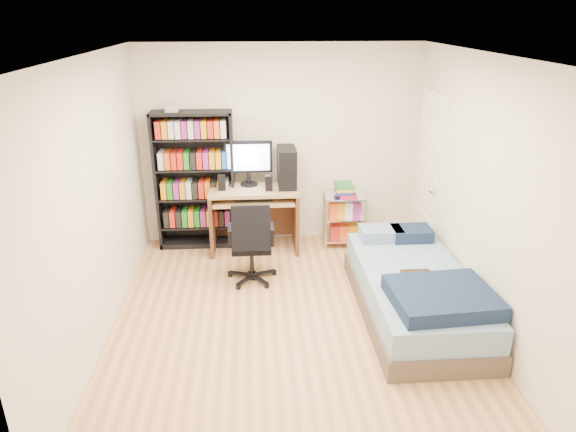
{
  "coord_description": "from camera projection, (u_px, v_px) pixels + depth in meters",
  "views": [
    {
      "loc": [
        -0.34,
        -4.33,
        2.83
      ],
      "look_at": [
        -0.01,
        0.4,
        0.94
      ],
      "focal_mm": 32.0,
      "sensor_mm": 36.0,
      "label": 1
    }
  ],
  "objects": [
    {
      "name": "room",
      "position": [
        293.0,
        200.0,
        4.62
      ],
      "size": [
        3.58,
        4.08,
        2.58
      ],
      "color": "tan",
      "rests_on": "ground"
    },
    {
      "name": "media_shelf",
      "position": [
        195.0,
        179.0,
        6.38
      ],
      "size": [
        0.97,
        0.32,
        1.8
      ],
      "color": "black",
      "rests_on": "room"
    },
    {
      "name": "computer_desk",
      "position": [
        262.0,
        192.0,
        6.38
      ],
      "size": [
        1.09,
        0.63,
        1.37
      ],
      "color": "tan",
      "rests_on": "room"
    },
    {
      "name": "office_chair",
      "position": [
        252.0,
        256.0,
        5.68
      ],
      "size": [
        0.57,
        0.57,
        0.96
      ],
      "rotation": [
        0.0,
        0.0,
        0.01
      ],
      "color": "black",
      "rests_on": "room"
    },
    {
      "name": "wire_cart",
      "position": [
        344.0,
        205.0,
        6.5
      ],
      "size": [
        0.53,
        0.39,
        0.83
      ],
      "rotation": [
        0.0,
        0.0,
        -0.04
      ],
      "color": "silver",
      "rests_on": "room"
    },
    {
      "name": "bed",
      "position": [
        415.0,
        292.0,
        5.06
      ],
      "size": [
        1.03,
        2.06,
        0.59
      ],
      "color": "brown",
      "rests_on": "room"
    },
    {
      "name": "door",
      "position": [
        429.0,
        178.0,
        6.07
      ],
      "size": [
        0.12,
        0.8,
        2.0
      ],
      "color": "white",
      "rests_on": "room"
    }
  ]
}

